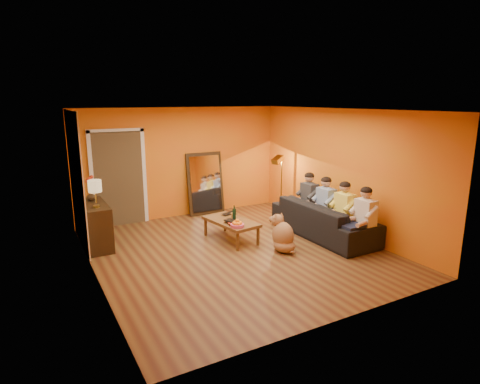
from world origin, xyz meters
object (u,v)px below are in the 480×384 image
person_far_right (309,200)px  tumbler (233,215)px  laptop (231,214)px  vase (91,196)px  person_mid_left (344,212)px  dog (283,233)px  person_far_left (365,219)px  sofa (323,219)px  person_mid_right (326,205)px  wine_bottle (234,213)px  floor_lamp (281,186)px  table_lamp (95,194)px  coffee_table (231,230)px  sideboard (96,225)px  mirror_frame (205,183)px

person_far_right → tumbler: 1.83m
laptop → vase: (-2.61, 0.86, 0.51)m
person_mid_left → laptop: 2.31m
dog → person_far_left: (1.36, -0.70, 0.25)m
person_far_right → tumbler: person_far_right is taller
sofa → person_mid_right: size_ratio=2.00×
person_mid_left → wine_bottle: size_ratio=3.94×
floor_lamp → person_mid_right: 1.59m
table_lamp → person_mid_left: 4.75m
vase → coffee_table: bearing=-26.4°
tumbler → floor_lamp: bearing=26.2°
dog → laptop: (-0.40, 1.34, 0.08)m
vase → person_mid_right: bearing=-22.3°
person_far_right → table_lamp: bearing=171.0°
tumbler → sofa: bearing=-25.6°
coffee_table → sideboard: bearing=149.7°
sofa → dog: dog is taller
person_far_left → person_mid_right: size_ratio=1.00×
person_far_right → tumbler: (-1.82, 0.16, -0.14)m
mirror_frame → wine_bottle: mirror_frame is taller
vase → person_mid_left: bearing=-28.2°
person_far_right → wine_bottle: size_ratio=3.94×
dog → vase: size_ratio=3.81×
dog → coffee_table: bearing=123.9°
coffee_table → floor_lamp: bearing=18.8°
dog → person_far_right: person_far_right is taller
sofa → person_far_left: bearing=-172.6°
mirror_frame → vase: 2.92m
sideboard → dog: (3.01, -1.95, -0.07)m
person_mid_left → coffee_table: bearing=149.6°
laptop → floor_lamp: bearing=-0.6°
person_mid_left → person_far_right: size_ratio=1.00×
coffee_table → wine_bottle: bearing=-53.8°
dog → vase: 3.77m
wine_bottle → sofa: bearing=-20.0°
sideboard → wine_bottle: 2.68m
mirror_frame → sofa: 3.11m
sofa → coffee_table: sofa is taller
mirror_frame → person_far_right: (1.58, -2.07, -0.15)m
wine_bottle → vase: vase is taller
mirror_frame → person_mid_right: bearing=-58.9°
person_mid_left → person_far_left: bearing=-90.0°
dog → laptop: 1.40m
person_mid_right → laptop: person_mid_right is taller
person_mid_right → laptop: 2.00m
dog → person_mid_left: size_ratio=0.59×
coffee_table → vase: bearing=144.8°
wine_bottle → tumbler: size_ratio=2.83×
floor_lamp → person_far_right: size_ratio=1.18×
person_mid_right → wine_bottle: size_ratio=3.94×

